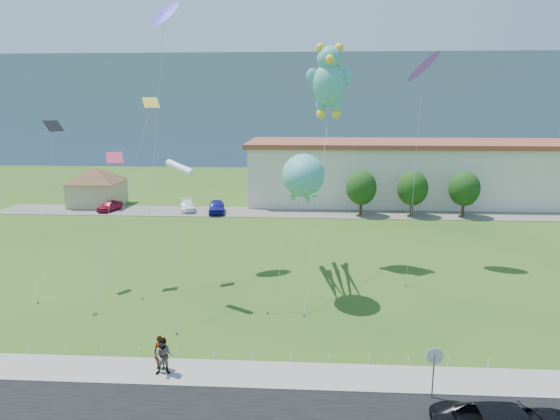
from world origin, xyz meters
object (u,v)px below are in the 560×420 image
at_px(stop_sign, 434,361).
at_px(pedestrian_right, 164,356).
at_px(warehouse, 473,172).
at_px(parked_car_white, 187,206).
at_px(octopus_kite, 304,184).
at_px(pavilion, 97,183).
at_px(teddy_bear_kite, 329,79).
at_px(parked_car_red, 110,206).
at_px(pedestrian_left, 160,352).
at_px(parked_car_blue, 217,207).

bearing_deg(stop_sign, pedestrian_right, 174.64).
relative_size(warehouse, parked_car_white, 14.15).
distance_m(warehouse, octopus_kite, 41.70).
bearing_deg(pavilion, teddy_bear_kite, -36.61).
height_order(warehouse, parked_car_white, warehouse).
xyz_separation_m(stop_sign, teddy_bear_kite, (-4.20, 20.44, 13.18)).
relative_size(pedestrian_right, parked_car_red, 0.49).
relative_size(stop_sign, pedestrian_right, 1.33).
height_order(pavilion, parked_car_white, pavilion).
distance_m(pavilion, pedestrian_left, 45.45).
distance_m(warehouse, stop_sign, 51.00).
relative_size(pedestrian_right, octopus_kite, 0.18).
bearing_deg(stop_sign, parked_car_white, 117.87).
distance_m(parked_car_white, teddy_bear_kite, 29.08).
bearing_deg(stop_sign, octopus_kite, 114.49).
xyz_separation_m(pavilion, parked_car_red, (2.96, -3.40, -2.31)).
bearing_deg(octopus_kite, pedestrian_right, -118.39).
xyz_separation_m(parked_car_red, octopus_kite, (24.47, -25.48, 6.99)).
bearing_deg(parked_car_red, pedestrian_left, -50.29).
bearing_deg(pedestrian_left, pedestrian_right, -61.12).
relative_size(pedestrian_left, pedestrian_right, 0.91).
bearing_deg(pavilion, parked_car_red, -48.98).
bearing_deg(pedestrian_right, pedestrian_left, 114.25).
distance_m(pavilion, warehouse, 50.37).
bearing_deg(pavilion, stop_sign, -51.56).
xyz_separation_m(parked_car_blue, octopus_kite, (10.92, -25.05, 6.86)).
xyz_separation_m(parked_car_blue, teddy_bear_kite, (12.79, -17.93, 14.20)).
height_order(warehouse, octopus_kite, octopus_kite).
bearing_deg(pedestrian_right, octopus_kite, 51.03).
relative_size(parked_car_white, teddy_bear_kite, 0.24).
distance_m(stop_sign, pedestrian_right, 12.71).
height_order(stop_sign, pedestrian_right, stop_sign).
height_order(pedestrian_right, parked_car_red, pedestrian_right).
bearing_deg(parked_car_red, pavilion, 145.41).
xyz_separation_m(warehouse, stop_sign, (-16.50, -48.21, -2.26)).
bearing_deg(parked_car_white, parked_car_blue, -32.18).
xyz_separation_m(pedestrian_right, parked_car_blue, (-4.36, 37.19, -0.20)).
height_order(pavilion, warehouse, warehouse).
xyz_separation_m(pedestrian_left, teddy_bear_kite, (8.78, 18.74, 14.09)).
bearing_deg(pavilion, octopus_kite, -46.47).
distance_m(pedestrian_right, teddy_bear_kite, 25.26).
xyz_separation_m(stop_sign, pedestrian_right, (-12.63, 1.19, -0.83)).
bearing_deg(parked_car_blue, parked_car_white, 155.53).
xyz_separation_m(pedestrian_left, pedestrian_right, (0.36, -0.51, 0.09)).
relative_size(stop_sign, teddy_bear_kite, 0.14).
height_order(octopus_kite, teddy_bear_kite, teddy_bear_kite).
bearing_deg(warehouse, parked_car_red, -168.70).
xyz_separation_m(parked_car_white, teddy_bear_kite, (16.66, -19.01, 14.36)).
height_order(pavilion, parked_car_blue, pavilion).
relative_size(pedestrian_left, parked_car_blue, 0.37).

